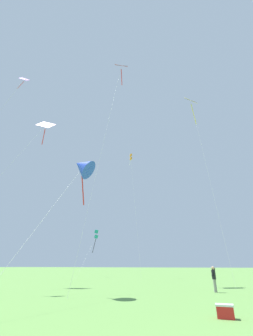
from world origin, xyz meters
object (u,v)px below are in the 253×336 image
kite_orange_box (131,158)px  kite_teal_box (96,235)px  kite_red_high (121,72)px  kite_pink_low (44,129)px  kite_yellow_diamond (192,107)px  kite_blue_delta (82,167)px  picnic_cooler (225,311)px  kite_purple_streamer (16,90)px  person_far_back (214,277)px

kite_orange_box → kite_teal_box: (-6.22, -0.16, -13.22)m
kite_red_high → kite_pink_low: 14.00m
kite_yellow_diamond → kite_teal_box: 25.32m
kite_blue_delta → picnic_cooler: kite_blue_delta is taller
kite_yellow_diamond → picnic_cooler: bearing=-88.1°
kite_red_high → kite_orange_box: size_ratio=1.42×
kite_purple_streamer → picnic_cooler: 23.75m
kite_orange_box → kite_teal_box: size_ratio=2.84×
kite_red_high → person_far_back: bearing=-25.7°
kite_red_high → kite_orange_box: bearing=103.6°
kite_red_high → kite_yellow_diamond: size_ratio=1.16×
kite_red_high → kite_blue_delta: 20.90m
kite_red_high → kite_orange_box: kite_red_high is taller
kite_red_high → kite_pink_low: size_ratio=1.64×
kite_teal_box → picnic_cooler: size_ratio=12.05×
picnic_cooler → person_far_back: bearing=93.0°
kite_orange_box → kite_yellow_diamond: (11.85, -6.77, 3.24)m
kite_purple_streamer → kite_pink_low: size_ratio=1.12×
kite_teal_box → person_far_back: 25.56m
kite_red_high → kite_orange_box: (-3.12, 12.95, -7.24)m
person_far_back → kite_pink_low: bearing=-177.6°
kite_red_high → kite_yellow_diamond: 11.42m
kite_red_high → kite_purple_streamer: bearing=-124.3°
kite_pink_low → person_far_back: (16.37, 0.67, -15.11)m
picnic_cooler → kite_yellow_diamond: bearing=91.9°
kite_yellow_diamond → kite_blue_delta: kite_yellow_diamond is taller
kite_purple_streamer → kite_orange_box: bearing=80.8°
kite_teal_box → kite_pink_low: kite_pink_low is taller
kite_red_high → picnic_cooler: bearing=-54.2°
kite_red_high → kite_blue_delta: bearing=-83.9°
kite_pink_low → kite_purple_streamer: bearing=-83.2°
kite_orange_box → kite_purple_streamer: size_ratio=1.04×
picnic_cooler → kite_orange_box: bearing=115.7°
person_far_back → picnic_cooler: bearing=-87.0°
kite_yellow_diamond → kite_purple_streamer: 23.17m
kite_blue_delta → kite_teal_box: bearing=114.9°
kite_yellow_diamond → picnic_cooler: size_ratio=41.68×
person_far_back → kite_blue_delta: bearing=-146.2°
person_far_back → picnic_cooler: 8.74m
kite_yellow_diamond → kite_purple_streamer: size_ratio=1.27×
kite_orange_box → person_far_back: bearing=-55.1°
kite_red_high → kite_yellow_diamond: (8.73, 6.18, -4.00)m
kite_pink_low → picnic_cooler: 24.47m
kite_red_high → kite_yellow_diamond: kite_red_high is taller
kite_blue_delta → kite_purple_streamer: 12.00m
person_far_back → kite_purple_streamer: bearing=-159.9°
kite_yellow_diamond → kite_orange_box: bearing=150.3°
kite_orange_box → kite_yellow_diamond: size_ratio=0.82×
kite_red_high → kite_teal_box: 25.88m
kite_yellow_diamond → kite_purple_streamer: bearing=-133.8°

